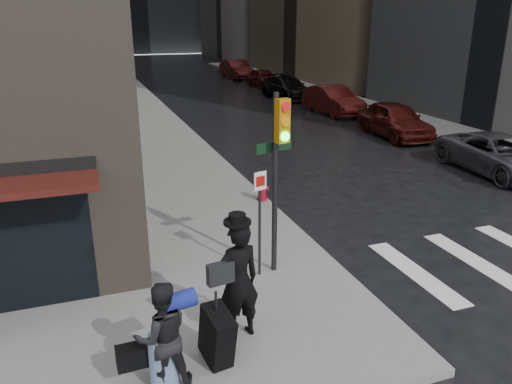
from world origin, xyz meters
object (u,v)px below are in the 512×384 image
traffic_light (277,161)px  man_overcoat (234,290)px  man_jeans (161,336)px  fire_hydrant (262,190)px  parked_car_1 (395,120)px  parked_car_2 (333,100)px  parked_car_0 (500,155)px  parked_car_3 (287,88)px  parked_car_4 (264,78)px  parked_car_5 (236,69)px

traffic_light → man_overcoat: bearing=-142.0°
man_jeans → fire_hydrant: size_ratio=2.51×
parked_car_1 → parked_car_2: size_ratio=0.99×
parked_car_0 → parked_car_3: bearing=94.4°
fire_hydrant → man_jeans: bearing=-120.5°
man_overcoat → man_jeans: bearing=18.2°
man_jeans → man_overcoat: bearing=-154.4°
parked_car_3 → parked_car_4: 6.17m
parked_car_2 → parked_car_3: parked_car_2 is taller
traffic_light → parked_car_3: 24.92m
fire_hydrant → parked_car_3: parked_car_3 is taller
parked_car_2 → parked_car_3: bearing=89.5°
fire_hydrant → parked_car_0: bearing=1.2°
parked_car_1 → parked_car_0: bearing=-84.2°
traffic_light → parked_car_5: bearing=59.1°
parked_car_4 → parked_car_5: parked_car_5 is taller
fire_hydrant → parked_car_4: bearing=69.6°
traffic_light → parked_car_5: 36.56m
man_overcoat → parked_car_4: man_overcoat is taller
parked_car_0 → parked_car_4: bearing=92.9°
man_overcoat → parked_car_5: 38.87m
parked_car_3 → parked_car_4: size_ratio=1.22×
parked_car_5 → parked_car_4: bearing=-89.1°
man_jeans → fire_hydrant: (4.03, 6.85, -0.54)m
parked_car_0 → parked_car_5: (-0.04, 30.71, 0.14)m
parked_car_4 → parked_car_5: size_ratio=0.83×
parked_car_0 → parked_car_3: size_ratio=0.97×
parked_car_0 → parked_car_4: 24.57m
man_overcoat → man_jeans: 1.44m
parked_car_2 → parked_car_5: 18.43m
man_jeans → parked_car_5: bearing=-111.2°
parked_car_5 → parked_car_0: bearing=-92.0°
man_jeans → parked_car_2: size_ratio=0.35×
fire_hydrant → parked_car_2: 15.31m
man_jeans → parked_car_1: bearing=-136.6°
parked_car_4 → parked_car_1: bearing=-94.4°
parked_car_3 → parked_car_4: bearing=79.1°
parked_car_5 → parked_car_1: bearing=-92.3°
fire_hydrant → parked_car_1: bearing=35.7°
parked_car_2 → parked_car_5: (0.02, 18.43, 0.04)m
parked_car_2 → parked_car_5: size_ratio=0.95×
parked_car_0 → parked_car_2: size_ratio=1.03×
traffic_light → parked_car_4: (10.47, 28.94, -1.86)m
traffic_light → parked_car_0: 11.24m
traffic_light → parked_car_5: size_ratio=0.75×
parked_car_4 → man_overcoat: bearing=-114.3°
parked_car_0 → man_overcoat: bearing=-147.9°
parked_car_1 → parked_car_3: parked_car_1 is taller
man_overcoat → parked_car_0: man_overcoat is taller
fire_hydrant → parked_car_3: (8.65, 18.61, 0.28)m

